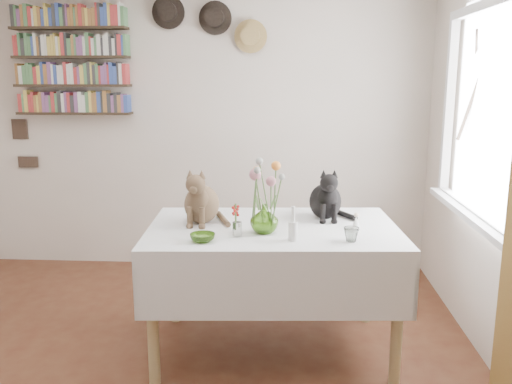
# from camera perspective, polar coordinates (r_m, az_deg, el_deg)

# --- Properties ---
(room) EXTENTS (4.08, 4.58, 2.58)m
(room) POSITION_cam_1_polar(r_m,az_deg,el_deg) (2.70, -13.47, 1.87)
(room) COLOR brown
(room) RESTS_ON ground
(window) EXTENTS (0.12, 1.52, 1.32)m
(window) POSITION_cam_1_polar(r_m,az_deg,el_deg) (3.56, 22.97, 6.00)
(window) COLOR white
(window) RESTS_ON room
(dining_table) EXTENTS (1.58, 1.07, 0.81)m
(dining_table) POSITION_cam_1_polar(r_m,az_deg,el_deg) (3.38, 1.81, -6.92)
(dining_table) COLOR white
(dining_table) RESTS_ON room
(tabby_cat) EXTENTS (0.27, 0.33, 0.36)m
(tabby_cat) POSITION_cam_1_polar(r_m,az_deg,el_deg) (3.40, -5.75, -0.22)
(tabby_cat) COLOR brown
(tabby_cat) RESTS_ON dining_table
(black_cat) EXTENTS (0.25, 0.31, 0.34)m
(black_cat) POSITION_cam_1_polar(r_m,az_deg,el_deg) (3.52, 7.33, 0.00)
(black_cat) COLOR black
(black_cat) RESTS_ON dining_table
(flower_vase) EXTENTS (0.18, 0.18, 0.17)m
(flower_vase) POSITION_cam_1_polar(r_m,az_deg,el_deg) (3.16, 0.88, -2.81)
(flower_vase) COLOR #83BA41
(flower_vase) RESTS_ON dining_table
(green_bowl) EXTENTS (0.16, 0.16, 0.04)m
(green_bowl) POSITION_cam_1_polar(r_m,az_deg,el_deg) (3.03, -5.65, -4.80)
(green_bowl) COLOR #83BA41
(green_bowl) RESTS_ON dining_table
(drinking_glass) EXTENTS (0.10, 0.10, 0.08)m
(drinking_glass) POSITION_cam_1_polar(r_m,az_deg,el_deg) (3.05, 10.01, -4.44)
(drinking_glass) COLOR white
(drinking_glass) RESTS_ON dining_table
(candlestick) EXTENTS (0.05, 0.05, 0.20)m
(candlestick) POSITION_cam_1_polar(r_m,az_deg,el_deg) (3.03, 3.91, -3.93)
(candlestick) COLOR white
(candlestick) RESTS_ON dining_table
(berry_jar) EXTENTS (0.05, 0.05, 0.21)m
(berry_jar) POSITION_cam_1_polar(r_m,az_deg,el_deg) (3.09, -2.01, -3.02)
(berry_jar) COLOR white
(berry_jar) RESTS_ON dining_table
(porcelain_figurine) EXTENTS (0.05, 0.05, 0.09)m
(porcelain_figurine) POSITION_cam_1_polar(r_m,az_deg,el_deg) (3.35, 10.50, -3.01)
(porcelain_figurine) COLOR white
(porcelain_figurine) RESTS_ON dining_table
(flower_bouquet) EXTENTS (0.17, 0.13, 0.39)m
(flower_bouquet) POSITION_cam_1_polar(r_m,az_deg,el_deg) (3.12, 0.91, 1.73)
(flower_bouquet) COLOR #4C7233
(flower_bouquet) RESTS_ON flower_vase
(bookshelf_unit) EXTENTS (1.00, 0.16, 0.91)m
(bookshelf_unit) POSITION_cam_1_polar(r_m,az_deg,el_deg) (5.07, -18.84, 12.87)
(bookshelf_unit) COLOR #322619
(bookshelf_unit) RESTS_ON room
(wall_hats) EXTENTS (0.98, 0.09, 0.48)m
(wall_hats) POSITION_cam_1_polar(r_m,az_deg,el_deg) (4.80, -4.76, 17.41)
(wall_hats) COLOR black
(wall_hats) RESTS_ON room
(wall_art_plaques) EXTENTS (0.21, 0.02, 0.44)m
(wall_art_plaques) POSITION_cam_1_polar(r_m,az_deg,el_deg) (5.38, -23.29, 4.77)
(wall_art_plaques) COLOR #38281E
(wall_art_plaques) RESTS_ON room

